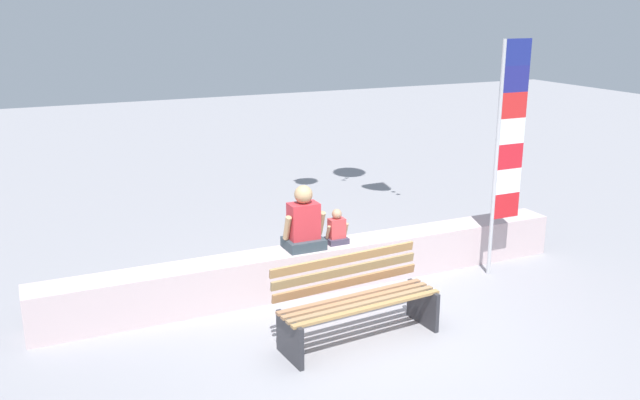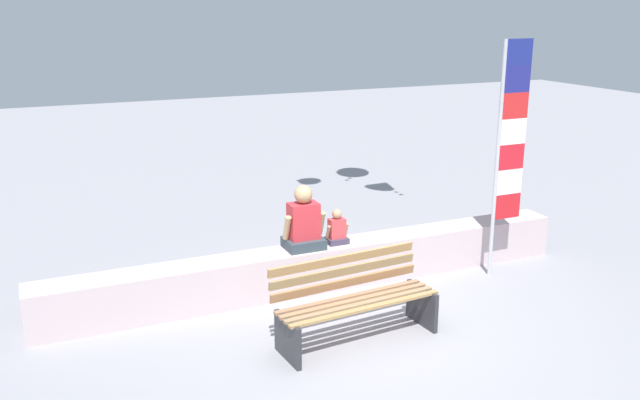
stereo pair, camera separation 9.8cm
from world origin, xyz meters
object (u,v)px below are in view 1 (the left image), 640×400
Objects in this scene: person_child at (337,230)px; flag_banner at (507,142)px; park_bench at (356,301)px; person_adult at (304,224)px.

flag_banner is (2.15, -0.54, 1.05)m from person_child.
person_adult is at bearing 89.73° from park_bench.
person_child reaches higher than park_bench.
park_bench is 3.07m from flag_banner.
person_adult reaches higher than park_bench.
park_bench is at bearing -90.27° from person_adult.
flag_banner reaches higher than person_adult.
park_bench is at bearing -161.37° from flag_banner.
person_child is at bearing 72.00° from park_bench.
park_bench is 1.53m from person_child.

